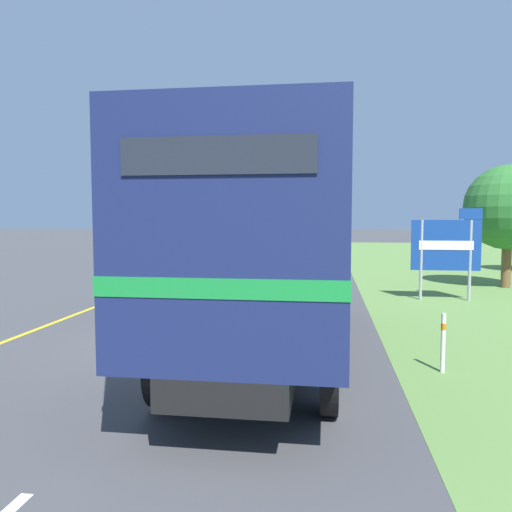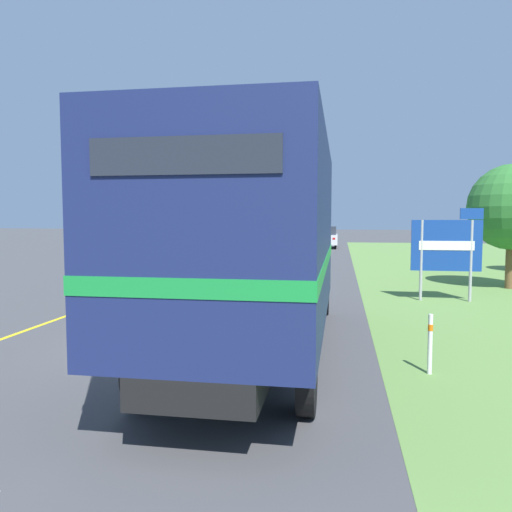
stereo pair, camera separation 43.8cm
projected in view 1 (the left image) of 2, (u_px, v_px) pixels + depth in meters
The scene contains 13 objects.
ground_plane at pixel (187, 347), 9.47m from camera, with size 200.00×200.00×0.00m, color #444447.
edge_line_yellow at pixel (194, 269), 23.91m from camera, with size 0.12×56.20×0.01m, color yellow.
centre_dash_near at pixel (190, 344), 9.65m from camera, with size 0.12×2.60×0.01m, color white.
centre_dash_mid_a at pixel (245, 294), 16.17m from camera, with size 0.12×2.60×0.01m, color white.
centre_dash_mid_b at pixel (269, 272), 22.68m from camera, with size 0.12×2.60×0.01m, color white.
centre_dash_far at pixel (282, 260), 29.20m from camera, with size 0.12×2.60×0.01m, color white.
centre_dash_farthest at pixel (290, 252), 35.71m from camera, with size 0.12×2.60×0.01m, color white.
horse_trailer_truck at pixel (268, 241), 8.79m from camera, with size 2.52×8.89×3.66m.
lead_car_white at pixel (230, 250), 23.75m from camera, with size 1.80×4.29×1.79m.
lead_car_silver_ahead at pixel (318, 237), 40.87m from camera, with size 1.80×3.95×1.79m.
highway_sign at pixel (447, 246), 14.74m from camera, with size 1.99×0.09×2.73m.
roadside_tree_near at pixel (508, 207), 17.36m from camera, with size 2.97×2.97×4.31m.
delineator_post at pixel (443, 341), 7.86m from camera, with size 0.08×0.08×0.95m.
Camera 1 is at (2.61, -9.04, 2.44)m, focal length 35.00 mm.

